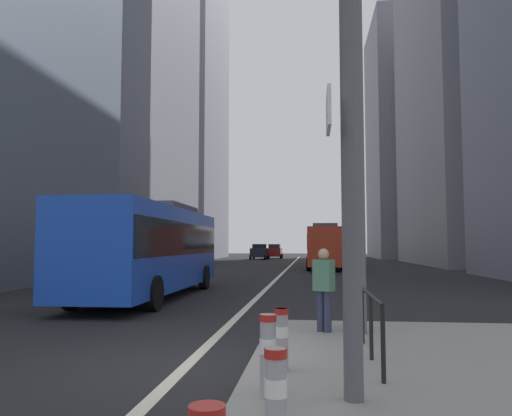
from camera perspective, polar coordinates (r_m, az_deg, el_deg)
The scene contains 19 objects.
ground_plane at distance 27.74m, azimuth 2.38°, elevation -8.03°, with size 160.00×160.00×0.00m, color black.
lane_centre_line at distance 37.70m, azimuth 3.44°, elevation -7.00°, with size 0.20×80.00×0.01m, color beige.
office_tower_left_mid at distance 49.73m, azimuth -15.29°, elevation 10.82°, with size 11.57×16.46×29.23m, color gray.
office_tower_left_far at distance 74.27m, azimuth -8.32°, elevation 15.70°, with size 10.29×17.84×54.14m, color gray.
office_tower_right_mid at distance 54.82m, azimuth 22.76°, elevation 15.27°, with size 10.12×21.62×39.65m, color gray.
office_tower_right_far at distance 75.44m, azimuth 17.90°, elevation 7.39°, with size 12.91×16.17×33.47m, color gray.
city_bus_blue_oncoming at distance 18.21m, azimuth -11.79°, elevation -4.18°, with size 2.79×10.95×3.40m.
city_bus_red_receding at distance 39.66m, azimuth 7.79°, elevation -4.19°, with size 2.77×11.37×3.40m.
car_oncoming_mid at distance 63.76m, azimuth 0.37°, elevation -4.97°, with size 2.16×4.20×1.94m.
car_receding_near at distance 51.03m, azimuth 9.16°, elevation -5.12°, with size 2.16×4.21×1.94m.
car_receding_far at distance 56.37m, azimuth 7.99°, elevation -5.03°, with size 2.13×4.58×1.94m.
car_oncoming_far at distance 67.72m, azimuth 2.13°, elevation -4.92°, with size 2.06×4.04×1.94m.
traffic_signal_gantry at distance 6.44m, azimuth -11.35°, elevation 16.67°, with size 6.83×0.65×6.00m.
street_lamp_post at distance 10.61m, azimuth 11.49°, elevation 14.72°, with size 5.50×0.32×8.00m.
bollard_left at distance 4.46m, azimuth 2.25°, elevation -20.34°, with size 0.20×0.20×0.85m.
bollard_right at distance 5.87m, azimuth 1.36°, elevation -15.96°, with size 0.20×0.20×0.93m.
bollard_back at distance 7.11m, azimuth 2.92°, elevation -14.27°, with size 0.20×0.20×0.84m.
pedestrian_railing at distance 8.49m, azimuth 12.42°, elevation -10.84°, with size 0.06×3.88×0.98m.
pedestrian_waiting at distance 10.14m, azimuth 7.71°, elevation -8.73°, with size 0.45×0.41×1.63m.
Camera 1 is at (1.93, -7.61, 1.86)m, focal length 35.23 mm.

